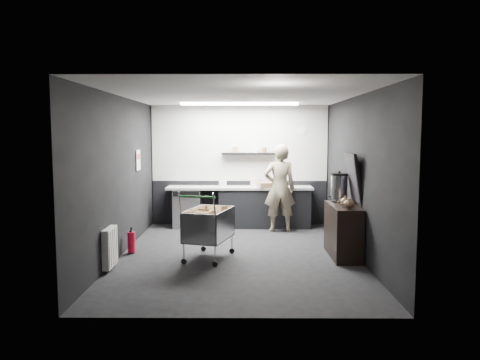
{
  "coord_description": "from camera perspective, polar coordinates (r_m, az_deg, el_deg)",
  "views": [
    {
      "loc": [
        0.08,
        -7.82,
        2.07
      ],
      "look_at": [
        0.02,
        0.4,
        1.25
      ],
      "focal_mm": 35.0,
      "sensor_mm": 36.0,
      "label": 1
    }
  ],
  "objects": [
    {
      "name": "wall_back",
      "position": [
        10.6,
        -0.04,
        1.81
      ],
      "size": [
        5.5,
        0.0,
        5.5
      ],
      "primitive_type": "plane",
      "rotation": [
        1.57,
        0.0,
        0.0
      ],
      "color": "black",
      "rests_on": "floor"
    },
    {
      "name": "wall_clock",
      "position": [
        10.63,
        7.57,
        6.08
      ],
      "size": [
        0.2,
        0.03,
        0.2
      ],
      "primitive_type": "cylinder",
      "rotation": [
        1.57,
        0.0,
        0.0
      ],
      "color": "silver",
      "rests_on": "wall_back"
    },
    {
      "name": "shopping_cart",
      "position": [
        7.76,
        -3.87,
        -5.72
      ],
      "size": [
        0.87,
        1.17,
        1.12
      ],
      "color": "silver",
      "rests_on": "floor"
    },
    {
      "name": "floating_shelf",
      "position": [
        10.46,
        1.05,
        3.23
      ],
      "size": [
        1.2,
        0.22,
        0.04
      ],
      "primitive_type": "cube",
      "color": "black",
      "rests_on": "wall_back"
    },
    {
      "name": "radiator",
      "position": [
        7.42,
        -15.58,
        -7.92
      ],
      "size": [
        0.1,
        0.5,
        0.6
      ],
      "primitive_type": "cube",
      "color": "silver",
      "rests_on": "wall_left"
    },
    {
      "name": "prep_counter",
      "position": [
        10.37,
        0.69,
        -3.24
      ],
      "size": [
        3.2,
        0.61,
        0.9
      ],
      "color": "black",
      "rests_on": "floor"
    },
    {
      "name": "floor",
      "position": [
        8.09,
        -0.19,
        -9.11
      ],
      "size": [
        5.5,
        5.5,
        0.0
      ],
      "primitive_type": "plane",
      "color": "black",
      "rests_on": "ground"
    },
    {
      "name": "pink_tub",
      "position": [
        10.3,
        1.8,
        -0.3
      ],
      "size": [
        0.19,
        0.19,
        0.19
      ],
      "primitive_type": "cylinder",
      "color": "silver",
      "rests_on": "prep_counter"
    },
    {
      "name": "wall_left",
      "position": [
        8.13,
        -14.44,
        0.44
      ],
      "size": [
        0.0,
        5.5,
        5.5
      ],
      "primitive_type": "plane",
      "rotation": [
        1.57,
        0.0,
        1.57
      ],
      "color": "black",
      "rests_on": "floor"
    },
    {
      "name": "poster",
      "position": [
        9.37,
        -12.32,
        2.39
      ],
      "size": [
        0.02,
        0.3,
        0.4
      ],
      "primitive_type": "cube",
      "color": "silver",
      "rests_on": "wall_left"
    },
    {
      "name": "person",
      "position": [
        9.89,
        4.85,
        -0.98
      ],
      "size": [
        0.71,
        0.49,
        1.84
      ],
      "primitive_type": "imported",
      "rotation": [
        0.0,
        0.0,
        3.22
      ],
      "color": "#BBB194",
      "rests_on": "floor"
    },
    {
      "name": "wall_front",
      "position": [
        5.13,
        -0.51,
        -2.36
      ],
      "size": [
        5.5,
        0.0,
        5.5
      ],
      "primitive_type": "plane",
      "rotation": [
        -1.57,
        0.0,
        0.0
      ],
      "color": "black",
      "rests_on": "floor"
    },
    {
      "name": "poster_red_band",
      "position": [
        9.36,
        -12.3,
        2.82
      ],
      "size": [
        0.02,
        0.22,
        0.1
      ],
      "primitive_type": "cube",
      "color": "red",
      "rests_on": "poster"
    },
    {
      "name": "ceiling",
      "position": [
        7.85,
        -0.2,
        10.31
      ],
      "size": [
        5.5,
        5.5,
        0.0
      ],
      "primitive_type": "plane",
      "rotation": [
        3.14,
        0.0,
        0.0
      ],
      "color": "silver",
      "rests_on": "wall_back"
    },
    {
      "name": "white_container",
      "position": [
        10.26,
        -2.1,
        -0.44
      ],
      "size": [
        0.17,
        0.14,
        0.14
      ],
      "primitive_type": "cube",
      "rotation": [
        0.0,
        0.0,
        0.06
      ],
      "color": "silver",
      "rests_on": "prep_counter"
    },
    {
      "name": "fire_extinguisher",
      "position": [
        8.35,
        -13.09,
        -7.3
      ],
      "size": [
        0.13,
        0.13,
        0.44
      ],
      "color": "red",
      "rests_on": "floor"
    },
    {
      "name": "cardboard_box",
      "position": [
        10.27,
        3.65,
        -0.54
      ],
      "size": [
        0.64,
        0.54,
        0.11
      ],
      "primitive_type": "cube",
      "rotation": [
        0.0,
        0.0,
        0.27
      ],
      "color": "#8A654A",
      "rests_on": "prep_counter"
    },
    {
      "name": "wall_right",
      "position": [
        8.09,
        14.12,
        0.43
      ],
      "size": [
        0.0,
        5.5,
        5.5
      ],
      "primitive_type": "plane",
      "rotation": [
        1.57,
        0.0,
        -1.57
      ],
      "color": "black",
      "rests_on": "floor"
    },
    {
      "name": "dado_panel",
      "position": [
        10.67,
        -0.04,
        -2.76
      ],
      "size": [
        3.95,
        0.02,
        1.0
      ],
      "primitive_type": "cube",
      "color": "black",
      "rests_on": "wall_back"
    },
    {
      "name": "ceiling_strip",
      "position": [
        9.69,
        -0.09,
        9.25
      ],
      "size": [
        2.4,
        0.2,
        0.04
      ],
      "primitive_type": "cube",
      "color": "white",
      "rests_on": "ceiling"
    },
    {
      "name": "kitchen_wall_panel",
      "position": [
        10.56,
        -0.04,
        4.51
      ],
      "size": [
        3.95,
        0.02,
        1.7
      ],
      "primitive_type": "cube",
      "color": "#BABAB6",
      "rests_on": "wall_back"
    },
    {
      "name": "sideboard",
      "position": [
        8.1,
        12.49,
        -5.2
      ],
      "size": [
        0.5,
        1.16,
        1.74
      ],
      "color": "black",
      "rests_on": "floor"
    }
  ]
}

